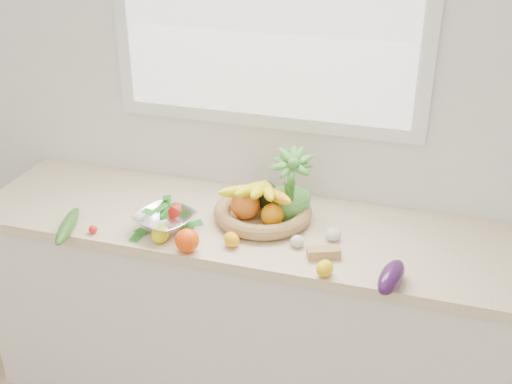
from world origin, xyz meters
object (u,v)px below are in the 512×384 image
(eggplant, at_px, (391,277))
(apple, at_px, (175,212))
(potted_herb, at_px, (290,187))
(colander_with_spinach, at_px, (165,217))
(cucumber, at_px, (68,226))
(fruit_basket, at_px, (262,207))

(eggplant, bearing_deg, apple, 166.43)
(potted_herb, distance_m, colander_with_spinach, 0.50)
(cucumber, distance_m, colander_with_spinach, 0.38)
(apple, bearing_deg, potted_herb, 18.27)
(apple, distance_m, cucumber, 0.42)
(potted_herb, height_order, fruit_basket, potted_herb)
(cucumber, xyz_separation_m, fruit_basket, (0.70, 0.32, 0.03))
(potted_herb, bearing_deg, cucumber, -155.96)
(eggplant, bearing_deg, potted_herb, 141.30)
(eggplant, xyz_separation_m, cucumber, (-1.25, 0.00, -0.01))
(potted_herb, relative_size, colander_with_spinach, 1.12)
(potted_herb, relative_size, fruit_basket, 0.75)
(apple, bearing_deg, eggplant, -13.57)
(apple, height_order, colander_with_spinach, colander_with_spinach)
(eggplant, distance_m, fruit_basket, 0.64)
(apple, height_order, fruit_basket, fruit_basket)
(apple, relative_size, potted_herb, 0.23)
(potted_herb, xyz_separation_m, fruit_basket, (-0.10, -0.04, -0.08))
(eggplant, relative_size, potted_herb, 0.64)
(fruit_basket, bearing_deg, potted_herb, 20.43)
(apple, xyz_separation_m, potted_herb, (0.44, 0.14, 0.10))
(apple, xyz_separation_m, cucumber, (-0.36, -0.21, -0.01))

